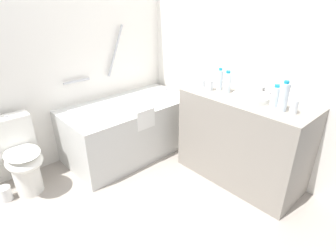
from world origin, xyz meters
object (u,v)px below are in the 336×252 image
(water_bottle_2, at_px, (227,83))
(toilet_paper_roll, at_px, (5,194))
(drinking_glass_1, at_px, (294,107))
(sink_faucet, at_px, (263,91))
(bathtub, at_px, (130,126))
(drinking_glass_0, at_px, (209,85))
(sink_basin, at_px, (251,97))
(water_bottle_0, at_px, (220,80))
(drinking_glass_2, at_px, (202,83))
(water_bottle_1, at_px, (284,97))
(water_bottle_3, at_px, (275,97))
(toilet, at_px, (21,156))

(water_bottle_2, bearing_deg, toilet_paper_roll, 151.23)
(drinking_glass_1, distance_m, toilet_paper_roll, 2.56)
(sink_faucet, bearing_deg, toilet_paper_roll, 148.05)
(bathtub, bearing_deg, drinking_glass_0, -61.47)
(sink_basin, height_order, water_bottle_0, water_bottle_0)
(drinking_glass_2, bearing_deg, drinking_glass_1, -88.44)
(water_bottle_2, bearing_deg, water_bottle_1, -94.84)
(water_bottle_0, distance_m, water_bottle_1, 0.66)
(sink_basin, xyz_separation_m, sink_faucet, (0.19, 0.00, 0.01))
(water_bottle_1, relative_size, water_bottle_2, 1.18)
(water_bottle_3, height_order, drinking_glass_2, water_bottle_3)
(water_bottle_2, xyz_separation_m, water_bottle_3, (-0.02, -0.48, -0.01))
(sink_faucet, height_order, drinking_glass_1, drinking_glass_1)
(bathtub, relative_size, toilet, 2.00)
(water_bottle_2, xyz_separation_m, drinking_glass_2, (-0.06, 0.25, -0.05))
(drinking_glass_1, xyz_separation_m, drinking_glass_2, (-0.02, 0.90, -0.01))
(bathtub, height_order, water_bottle_3, bathtub)
(sink_basin, relative_size, sink_faucet, 2.14)
(sink_basin, distance_m, water_bottle_2, 0.27)
(toilet, distance_m, water_bottle_0, 1.96)
(toilet, relative_size, water_bottle_1, 2.95)
(drinking_glass_0, xyz_separation_m, drinking_glass_2, (0.01, 0.09, -0.01))
(drinking_glass_0, relative_size, drinking_glass_1, 0.93)
(drinking_glass_1, height_order, toilet_paper_roll, drinking_glass_1)
(water_bottle_1, xyz_separation_m, water_bottle_3, (0.03, 0.08, -0.03))
(toilet, bearing_deg, bathtub, 85.85)
(drinking_glass_1, bearing_deg, drinking_glass_2, 91.56)
(sink_basin, xyz_separation_m, toilet_paper_roll, (-1.82, 1.25, -0.80))
(drinking_glass_0, xyz_separation_m, drinking_glass_1, (0.03, -0.80, 0.00))
(sink_faucet, height_order, water_bottle_1, water_bottle_1)
(toilet, relative_size, sink_basin, 2.19)
(sink_basin, xyz_separation_m, drinking_glass_1, (-0.04, -0.39, 0.03))
(toilet, height_order, sink_faucet, sink_faucet)
(drinking_glass_0, distance_m, drinking_glass_1, 0.80)
(drinking_glass_1, bearing_deg, water_bottle_1, 98.63)
(sink_faucet, relative_size, drinking_glass_2, 1.79)
(toilet, relative_size, drinking_glass_2, 8.41)
(water_bottle_1, bearing_deg, water_bottle_0, 84.56)
(sink_faucet, distance_m, water_bottle_1, 0.40)
(water_bottle_2, bearing_deg, drinking_glass_2, 103.18)
(water_bottle_2, relative_size, drinking_glass_2, 2.42)
(bathtub, height_order, water_bottle_2, bathtub)
(water_bottle_3, xyz_separation_m, drinking_glass_0, (-0.05, 0.64, -0.04))
(sink_basin, bearing_deg, drinking_glass_2, 97.28)
(water_bottle_2, bearing_deg, drinking_glass_0, 112.94)
(sink_basin, relative_size, drinking_glass_1, 3.11)
(water_bottle_0, relative_size, water_bottle_2, 1.02)
(drinking_glass_2, bearing_deg, water_bottle_1, -89.20)
(drinking_glass_1, xyz_separation_m, toilet_paper_roll, (-1.78, 1.64, -0.83))
(bathtub, xyz_separation_m, toilet_paper_roll, (-1.33, 0.07, -0.25))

